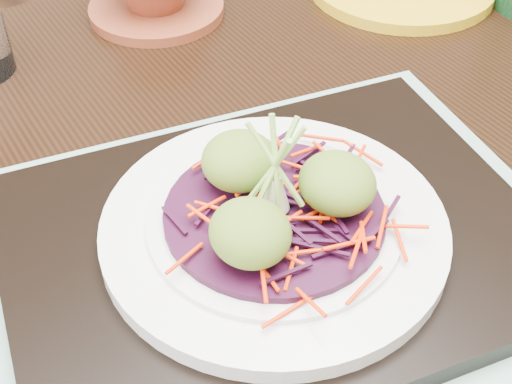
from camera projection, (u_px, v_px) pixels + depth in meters
dining_table at (219, 264)px, 0.63m from camera, size 1.20×0.87×0.70m
placemat at (273, 252)px, 0.51m from camera, size 0.50×0.44×0.00m
serving_tray at (274, 243)px, 0.50m from camera, size 0.43×0.37×0.02m
white_plate at (274, 226)px, 0.49m from camera, size 0.24×0.24×0.02m
cabbage_bed at (274, 214)px, 0.48m from camera, size 0.15×0.15×0.01m
carrot_julienne at (275, 206)px, 0.48m from camera, size 0.18×0.18×0.01m
guacamole_scoops at (276, 191)px, 0.47m from camera, size 0.13×0.12×0.04m
scallion_garnish at (275, 170)px, 0.46m from camera, size 0.06×0.06×0.08m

